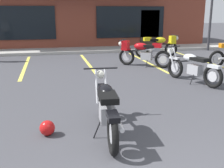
# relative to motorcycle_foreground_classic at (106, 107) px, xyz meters

# --- Properties ---
(ground_plane) EXTENTS (80.00, 80.00, 0.00)m
(ground_plane) POSITION_rel_motorcycle_foreground_classic_xyz_m (0.61, 1.58, -0.46)
(ground_plane) COLOR #3D3D42
(sidewalk_kerb) EXTENTS (22.00, 1.80, 0.14)m
(sidewalk_kerb) POSITION_rel_motorcycle_foreground_classic_xyz_m (0.61, 10.11, -0.39)
(sidewalk_kerb) COLOR #A8A59E
(sidewalk_kerb) RESTS_ON ground_plane
(brick_storefront_building) EXTENTS (15.16, 6.67, 3.91)m
(brick_storefront_building) POSITION_rel_motorcycle_foreground_classic_xyz_m (0.61, 13.78, 1.50)
(brick_storefront_building) COLOR brown
(brick_storefront_building) RESTS_ON ground_plane
(painted_stall_lines) EXTENTS (9.78, 4.80, 0.01)m
(painted_stall_lines) POSITION_rel_motorcycle_foreground_classic_xyz_m (0.61, 6.51, -0.46)
(painted_stall_lines) COLOR #DBCC4C
(painted_stall_lines) RESTS_ON ground_plane
(motorcycle_foreground_classic) EXTENTS (0.66, 2.11, 0.98)m
(motorcycle_foreground_classic) POSITION_rel_motorcycle_foreground_classic_xyz_m (0.00, 0.00, 0.00)
(motorcycle_foreground_classic) COLOR black
(motorcycle_foreground_classic) RESTS_ON ground_plane
(motorcycle_red_sportbike) EXTENTS (1.78, 1.49, 0.98)m
(motorcycle_red_sportbike) POSITION_rel_motorcycle_foreground_classic_xyz_m (2.52, 5.59, 0.07)
(motorcycle_red_sportbike) COLOR black
(motorcycle_red_sportbike) RESTS_ON ground_plane
(motorcycle_black_cruiser) EXTENTS (1.01, 2.04, 0.98)m
(motorcycle_black_cruiser) POSITION_rel_motorcycle_foreground_classic_xyz_m (3.16, 2.90, 0.00)
(motorcycle_black_cruiser) COLOR black
(motorcycle_black_cruiser) RESTS_ON ground_plane
(motorcycle_blue_standard) EXTENTS (2.11, 0.66, 0.98)m
(motorcycle_blue_standard) POSITION_rel_motorcycle_foreground_classic_xyz_m (4.04, 7.61, 0.07)
(motorcycle_blue_standard) COLOR black
(motorcycle_blue_standard) RESTS_ON ground_plane
(helmet_on_pavement) EXTENTS (0.26, 0.26, 0.26)m
(helmet_on_pavement) POSITION_rel_motorcycle_foreground_classic_xyz_m (-0.99, 0.13, -0.33)
(helmet_on_pavement) COLOR #B71414
(helmet_on_pavement) RESTS_ON ground_plane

